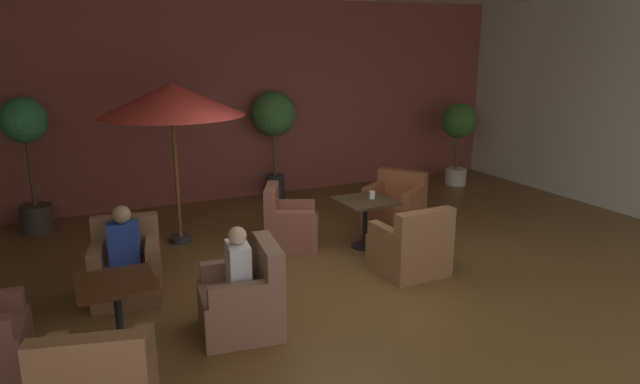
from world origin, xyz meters
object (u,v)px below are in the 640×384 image
Objects in this scene: armchair_front_left_north at (411,249)px; potted_tree_mid_right at (459,129)px; armchair_front_left_east at (395,207)px; patron_by_window at (124,237)px; cafe_table_front_right at (117,295)px; armchair_front_right_south at (127,270)px; armchair_front_left_south at (289,225)px; armchair_front_right_east at (244,300)px; potted_tree_mid_left at (27,144)px; cafe_table_front_left at (365,210)px; iced_drink_cup at (372,195)px; patio_umbrella_tall_red at (172,100)px; potted_tree_left_corner at (274,121)px; patron_blue_shirt at (238,262)px.

potted_tree_mid_right is at bearing 44.98° from armchair_front_left_north.
armchair_front_left_east is 4.29m from patron_by_window.
armchair_front_right_south is at bearing 78.68° from cafe_table_front_right.
cafe_table_front_right is (-2.53, -1.91, 0.23)m from armchair_front_left_south.
armchair_front_right_east is 0.45× the size of potted_tree_mid_left.
cafe_table_front_left is 7.08× the size of iced_drink_cup.
potted_tree_left_corner is at bearing 37.43° from patio_umbrella_tall_red.
cafe_table_front_right is 0.77× the size of armchair_front_right_east.
armchair_front_left_north is (0.04, -1.08, -0.22)m from cafe_table_front_left.
potted_tree_left_corner is at bearing 93.66° from cafe_table_front_left.
potted_tree_mid_right reaches higher than patron_blue_shirt.
armchair_front_left_north is at bearing -88.01° from cafe_table_front_left.
cafe_table_front_left is 0.81× the size of armchair_front_left_south.
cafe_table_front_left is 0.38× the size of potted_tree_mid_left.
potted_tree_mid_right is (6.78, 2.66, 0.80)m from armchair_front_right_south.
armchair_front_left_north is 3.41m from armchair_front_right_south.
cafe_table_front_left is 1.16× the size of patron_by_window.
armchair_front_right_south is 0.55× the size of potted_tree_mid_right.
armchair_front_right_south is at bearing -158.58° from potted_tree_mid_right.
patron_blue_shirt is (1.82, -4.35, -0.62)m from potted_tree_mid_left.
cafe_table_front_left is 2.87m from patron_blue_shirt.
patron_by_window is at bearing -133.09° from potted_tree_left_corner.
potted_tree_mid_left reaches higher than armchair_front_right_east.
armchair_front_left_north reaches higher than iced_drink_cup.
potted_tree_mid_right is at bearing 34.43° from armchair_front_right_east.
patio_umbrella_tall_red reaches higher than armchair_front_left_east.
cafe_table_front_left is at bearing 34.08° from patron_blue_shirt.
armchair_front_left_east is 4.85m from cafe_table_front_right.
cafe_table_front_right is at bearing -101.32° from armchair_front_right_south.
armchair_front_left_north is 1.17m from iced_drink_cup.
armchair_front_right_south is at bearing 78.68° from patron_by_window.
armchair_front_left_east is at bearing 24.91° from cafe_table_front_right.
armchair_front_left_north is 5.80m from potted_tree_mid_left.
patio_umbrella_tall_red reaches higher than armchair_front_right_east.
armchair_front_right_south is 1.39× the size of patron_blue_shirt.
potted_tree_left_corner is at bearing 114.47° from armchair_front_left_east.
potted_tree_left_corner is 3.76m from potted_tree_mid_right.
armchair_front_right_east is (-2.36, -0.53, 0.01)m from armchair_front_left_north.
cafe_table_front_left is 1.10× the size of cafe_table_front_right.
patron_by_window is at bearing -174.49° from cafe_table_front_left.
potted_tree_left_corner is (-1.08, 2.38, 1.13)m from armchair_front_left_east.
iced_drink_cup is (4.30, -2.74, -0.62)m from potted_tree_mid_left.
iced_drink_cup is (2.48, 1.61, 0.00)m from patron_blue_shirt.
patio_umbrella_tall_red reaches higher than potted_tree_mid_left.
potted_tree_mid_left is at bearing 99.29° from cafe_table_front_right.
potted_tree_left_corner is 4.01m from potted_tree_mid_left.
armchair_front_right_south is (-3.31, 0.81, 0.01)m from armchair_front_left_north.
armchair_front_right_south is 0.46× the size of potted_tree_left_corner.
cafe_table_front_right is at bearing -151.39° from potted_tree_mid_right.
iced_drink_cup is at bearing 33.62° from armchair_front_right_east.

